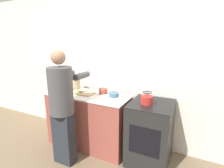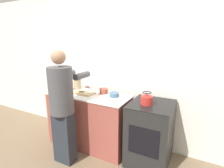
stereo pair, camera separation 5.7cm
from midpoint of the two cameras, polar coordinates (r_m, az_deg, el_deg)
name	(u,v)px [view 2 (the right image)]	position (r m, az deg, el deg)	size (l,w,h in m)	color
ground_plane	(97,158)	(2.95, -4.23, -23.06)	(12.00, 12.00, 0.00)	#7A664C
wall_back	(118,69)	(3.02, 2.51, 4.94)	(8.00, 0.05, 2.60)	white
counter	(89,120)	(3.07, -6.94, -11.52)	(1.39, 0.58, 0.92)	#9E4C42
oven	(150,133)	(2.72, 12.94, -15.35)	(0.59, 0.66, 0.92)	black
person	(63,104)	(2.57, -15.24, -6.47)	(0.38, 0.61, 1.67)	#272C35
cutting_board	(84,93)	(2.95, -8.74, -2.90)	(0.37, 0.22, 0.02)	tan
knife	(85,92)	(2.94, -8.40, -2.69)	(0.24, 0.04, 0.01)	silver
kettle	(147,99)	(2.46, 11.94, -4.89)	(0.17, 0.17, 0.17)	red
bowl_prep	(104,91)	(2.91, -2.19, -2.30)	(0.14, 0.14, 0.08)	#9E4738
bowl_mixing	(114,95)	(2.75, 1.31, -3.51)	(0.15, 0.15, 0.07)	#426684
canister_jar	(77,84)	(3.23, -10.80, 0.13)	(0.15, 0.15, 0.19)	tan
book_stack	(63,89)	(3.16, -15.14, -1.53)	(0.22, 0.28, 0.08)	olive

